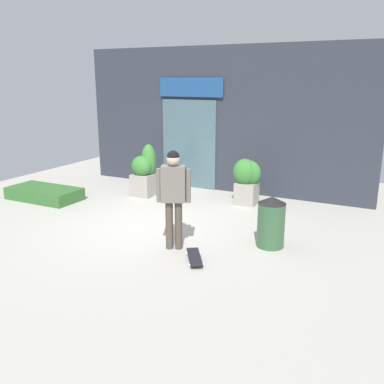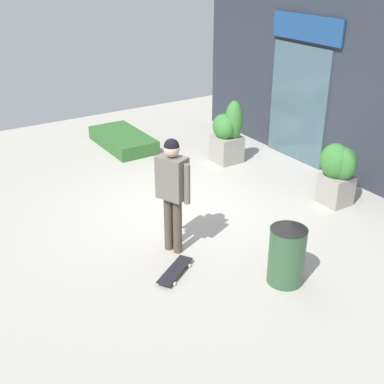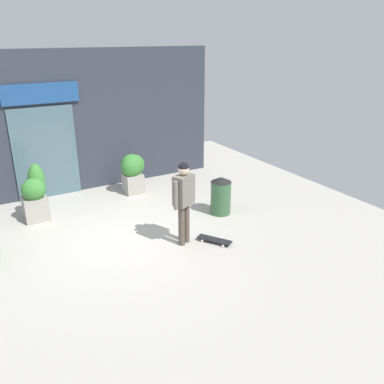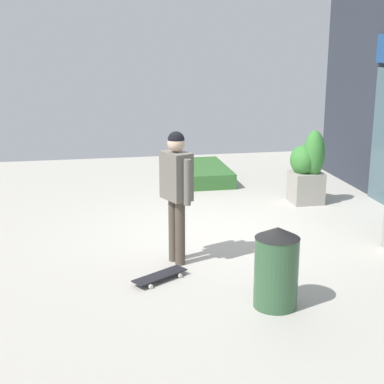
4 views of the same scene
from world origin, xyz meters
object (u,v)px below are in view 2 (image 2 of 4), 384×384
skateboard (175,270)px  planter_box_left (228,134)px  skateboarder (172,184)px  planter_box_right (338,168)px  trash_bin (287,252)px

skateboard → planter_box_left: 4.22m
skateboarder → planter_box_right: (0.19, 3.15, -0.40)m
planter_box_left → trash_bin: size_ratio=1.43×
skateboarder → planter_box_right: bearing=153.0°
planter_box_left → trash_bin: (3.83, -1.85, -0.15)m
trash_bin → skateboarder: bearing=-149.8°
skateboarder → planter_box_right: size_ratio=1.59×
skateboard → planter_box_left: size_ratio=0.55×
skateboard → planter_box_right: 3.52m
skateboard → planter_box_right: bearing=153.2°
trash_bin → planter_box_right: bearing=119.2°
skateboard → trash_bin: trash_bin is taller
planter_box_right → trash_bin: 2.63m
skateboard → planter_box_left: (-2.91, 3.00, 0.55)m
planter_box_right → trash_bin: bearing=-60.8°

